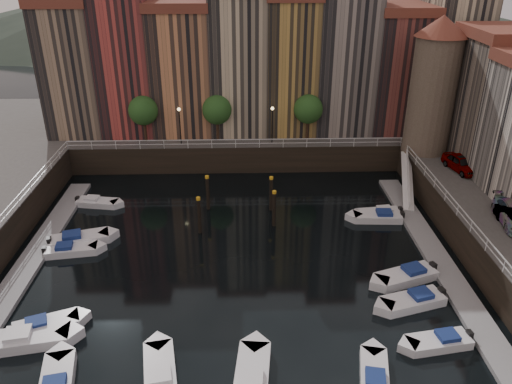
{
  "coord_description": "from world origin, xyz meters",
  "views": [
    {
      "loc": [
        0.68,
        -34.58,
        22.54
      ],
      "look_at": [
        1.84,
        4.0,
        3.54
      ],
      "focal_mm": 35.0,
      "sensor_mm": 36.0,
      "label": 1
    }
  ],
  "objects_px": {
    "boat_left_1": "(45,325)",
    "car_a": "(461,164)",
    "corner_tower": "(434,84)",
    "boat_left_0": "(28,339)",
    "gangway": "(407,178)",
    "boat_left_2": "(71,250)",
    "mooring_pilings": "(238,203)"
  },
  "relations": [
    {
      "from": "boat_left_1",
      "to": "car_a",
      "type": "relative_size",
      "value": 0.99
    },
    {
      "from": "corner_tower",
      "to": "boat_left_0",
      "type": "xyz_separation_m",
      "value": [
        -32.93,
        -24.64,
        -9.8
      ]
    },
    {
      "from": "gangway",
      "to": "boat_left_2",
      "type": "bearing_deg",
      "value": -162.35
    },
    {
      "from": "boat_left_1",
      "to": "car_a",
      "type": "height_order",
      "value": "car_a"
    },
    {
      "from": "boat_left_0",
      "to": "boat_left_2",
      "type": "distance_m",
      "value": 10.43
    },
    {
      "from": "corner_tower",
      "to": "boat_left_0",
      "type": "distance_m",
      "value": 42.27
    },
    {
      "from": "corner_tower",
      "to": "boat_left_0",
      "type": "height_order",
      "value": "corner_tower"
    },
    {
      "from": "boat_left_0",
      "to": "boat_left_2",
      "type": "height_order",
      "value": "boat_left_0"
    },
    {
      "from": "boat_left_1",
      "to": "car_a",
      "type": "bearing_deg",
      "value": 6.66
    },
    {
      "from": "mooring_pilings",
      "to": "car_a",
      "type": "bearing_deg",
      "value": 8.93
    },
    {
      "from": "car_a",
      "to": "boat_left_2",
      "type": "bearing_deg",
      "value": -178.96
    },
    {
      "from": "gangway",
      "to": "boat_left_1",
      "type": "bearing_deg",
      "value": -147.43
    },
    {
      "from": "gangway",
      "to": "mooring_pilings",
      "type": "bearing_deg",
      "value": -165.45
    },
    {
      "from": "car_a",
      "to": "gangway",
      "type": "bearing_deg",
      "value": 155.08
    },
    {
      "from": "mooring_pilings",
      "to": "boat_left_2",
      "type": "relative_size",
      "value": 1.58
    },
    {
      "from": "corner_tower",
      "to": "boat_left_1",
      "type": "bearing_deg",
      "value": -144.22
    },
    {
      "from": "mooring_pilings",
      "to": "boat_left_2",
      "type": "bearing_deg",
      "value": -158.68
    },
    {
      "from": "mooring_pilings",
      "to": "boat_left_1",
      "type": "bearing_deg",
      "value": -131.17
    },
    {
      "from": "gangway",
      "to": "car_a",
      "type": "height_order",
      "value": "car_a"
    },
    {
      "from": "mooring_pilings",
      "to": "boat_left_1",
      "type": "height_order",
      "value": "mooring_pilings"
    },
    {
      "from": "gangway",
      "to": "boat_left_1",
      "type": "height_order",
      "value": "gangway"
    },
    {
      "from": "boat_left_0",
      "to": "gangway",
      "type": "bearing_deg",
      "value": 23.98
    },
    {
      "from": "boat_left_2",
      "to": "corner_tower",
      "type": "bearing_deg",
      "value": 14.76
    },
    {
      "from": "car_a",
      "to": "boat_left_1",
      "type": "bearing_deg",
      "value": -165.29
    },
    {
      "from": "mooring_pilings",
      "to": "boat_left_0",
      "type": "distance_m",
      "value": 20.6
    },
    {
      "from": "car_a",
      "to": "mooring_pilings",
      "type": "bearing_deg",
      "value": 176.04
    },
    {
      "from": "boat_left_0",
      "to": "mooring_pilings",
      "type": "bearing_deg",
      "value": 40.2
    },
    {
      "from": "boat_left_0",
      "to": "boat_left_1",
      "type": "relative_size",
      "value": 1.17
    },
    {
      "from": "gangway",
      "to": "boat_left_0",
      "type": "height_order",
      "value": "gangway"
    },
    {
      "from": "boat_left_1",
      "to": "corner_tower",
      "type": "bearing_deg",
      "value": 14.84
    },
    {
      "from": "corner_tower",
      "to": "boat_left_2",
      "type": "relative_size",
      "value": 3.15
    },
    {
      "from": "boat_left_1",
      "to": "boat_left_2",
      "type": "xyz_separation_m",
      "value": [
        -1.07,
        9.11,
        -0.01
      ]
    }
  ]
}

